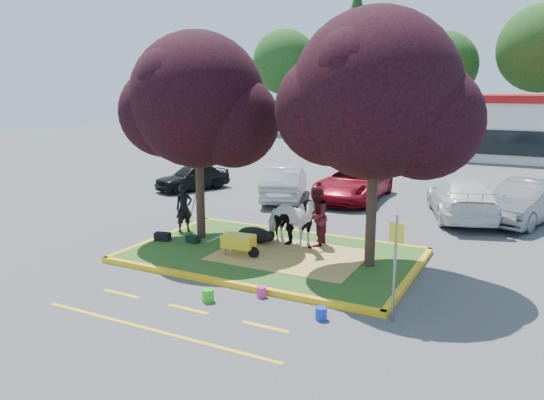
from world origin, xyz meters
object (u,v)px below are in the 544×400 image
at_px(bucket_blue, 321,314).
at_px(cow, 290,221).
at_px(handler, 184,208).
at_px(sign_post, 395,257).
at_px(bucket_green, 208,295).
at_px(car_black, 193,177).
at_px(car_silver, 285,183).
at_px(wheelbarrow, 239,241).
at_px(bucket_pink, 262,292).
at_px(calf, 254,235).

bearing_deg(bucket_blue, cow, 123.33).
distance_m(handler, sign_post, 8.71).
bearing_deg(bucket_green, bucket_blue, 6.10).
bearing_deg(cow, handler, 101.35).
bearing_deg(handler, cow, -56.38).
xyz_separation_m(car_black, car_silver, (5.01, -0.02, 0.13)).
height_order(wheelbarrow, car_silver, car_silver).
distance_m(handler, bucket_blue, 7.78).
relative_size(handler, sign_post, 0.68).
relative_size(bucket_green, bucket_pink, 1.17).
distance_m(handler, car_silver, 6.83).
xyz_separation_m(wheelbarrow, bucket_pink, (1.88, -2.10, -0.45)).
bearing_deg(car_silver, bucket_blue, 100.27).
relative_size(bucket_pink, car_black, 0.07).
height_order(cow, wheelbarrow, cow).
distance_m(cow, car_silver, 7.62).
bearing_deg(cow, wheelbarrow, 157.41).
relative_size(calf, car_black, 0.30).
distance_m(calf, sign_post, 6.35).
xyz_separation_m(cow, car_black, (-8.47, 6.80, -0.34)).
relative_size(bucket_blue, car_black, 0.07).
xyz_separation_m(wheelbarrow, bucket_green, (0.89, -2.92, -0.43)).
bearing_deg(bucket_pink, sign_post, 1.82).
bearing_deg(bucket_blue, sign_post, 24.01).
relative_size(calf, wheelbarrow, 0.69).
height_order(cow, handler, cow).
height_order(cow, car_black, cow).
relative_size(calf, handler, 0.70).
distance_m(calf, car_black, 10.00).
relative_size(calf, bucket_pink, 4.43).
xyz_separation_m(sign_post, car_silver, (-7.54, 10.23, -0.68)).
bearing_deg(handler, bucket_pink, -92.76).
bearing_deg(sign_post, bucket_blue, -142.83).
bearing_deg(calf, bucket_pink, -72.75).
bearing_deg(bucket_blue, car_black, 135.72).
bearing_deg(calf, bucket_green, -89.41).
bearing_deg(car_black, sign_post, -17.01).
bearing_deg(cow, car_silver, 37.99).
bearing_deg(handler, wheelbarrow, -82.27).
height_order(handler, sign_post, sign_post).
xyz_separation_m(handler, sign_post, (8.00, -3.42, 0.49)).
bearing_deg(wheelbarrow, car_black, 126.64).
relative_size(wheelbarrow, sign_post, 0.70).
distance_m(bucket_pink, car_silver, 11.24).
bearing_deg(bucket_green, sign_post, 12.46).
bearing_deg(bucket_green, handler, 131.67).
xyz_separation_m(cow, sign_post, (4.07, -3.45, 0.47)).
bearing_deg(sign_post, bucket_pink, -165.02).
bearing_deg(bucket_green, car_black, 126.96).
distance_m(cow, sign_post, 5.36).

